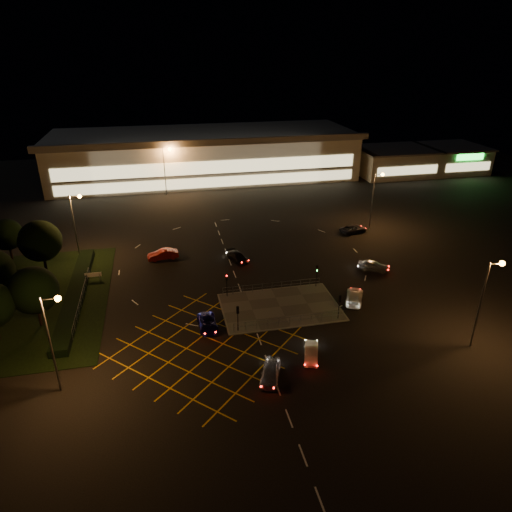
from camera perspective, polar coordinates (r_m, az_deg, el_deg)
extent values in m
plane|color=black|center=(57.98, 0.61, -5.64)|extent=(180.00, 180.00, 0.00)
cube|color=#4C4944|center=(56.71, 3.04, -6.37)|extent=(14.00, 9.00, 0.12)
cube|color=black|center=(64.34, -25.93, -5.07)|extent=(18.00, 30.00, 0.08)
cube|color=black|center=(63.00, -21.61, -4.39)|extent=(2.00, 26.00, 1.00)
cube|color=beige|center=(113.88, -6.44, 12.37)|extent=(70.00, 25.00, 10.00)
cube|color=slate|center=(112.87, -6.57, 14.95)|extent=(72.00, 26.50, 0.60)
cube|color=#FFEAA5|center=(101.73, -5.65, 10.90)|extent=(66.00, 0.20, 3.00)
cube|color=#FFEAA5|center=(102.55, -5.57, 9.16)|extent=(66.00, 0.20, 2.20)
cube|color=beige|center=(120.44, 16.81, 11.20)|extent=(18.00, 14.00, 6.00)
cube|color=slate|center=(119.78, 17.00, 12.66)|extent=(18.80, 14.80, 0.40)
cube|color=#FFEAA5|center=(114.58, 18.43, 10.11)|extent=(15.30, 0.20, 2.00)
cube|color=beige|center=(128.80, 23.21, 11.11)|extent=(14.00, 14.00, 6.00)
cube|color=slate|center=(128.19, 23.45, 12.47)|extent=(14.80, 14.80, 0.40)
cube|color=#FFEAA5|center=(123.34, 24.99, 10.06)|extent=(11.90, 0.20, 2.00)
cube|color=#19E533|center=(122.76, 25.22, 11.12)|extent=(7.00, 0.30, 1.40)
cylinder|color=slate|center=(45.41, -24.25, -10.25)|extent=(0.20, 0.20, 10.00)
cylinder|color=slate|center=(42.84, -24.46, -4.91)|extent=(1.40, 0.12, 0.12)
sphere|color=orange|center=(42.70, -23.53, -4.90)|extent=(0.56, 0.56, 0.56)
cylinder|color=slate|center=(52.64, 26.19, -5.63)|extent=(0.20, 0.20, 10.00)
cylinder|color=slate|center=(51.02, 27.81, -0.84)|extent=(1.40, 0.12, 0.12)
sphere|color=orange|center=(51.48, 28.41, -0.81)|extent=(0.56, 0.56, 0.56)
cylinder|color=slate|center=(72.17, -21.70, 3.27)|extent=(0.20, 0.20, 10.00)
cylinder|color=slate|center=(70.56, -21.76, 6.94)|extent=(1.40, 0.12, 0.12)
sphere|color=orange|center=(70.46, -21.19, 6.97)|extent=(0.56, 0.56, 0.56)
cylinder|color=slate|center=(80.92, 14.29, 6.54)|extent=(0.20, 0.20, 10.00)
cylinder|color=slate|center=(79.91, 15.12, 9.82)|extent=(1.40, 0.12, 0.12)
sphere|color=orange|center=(80.24, 15.56, 9.79)|extent=(0.56, 0.56, 0.56)
cylinder|color=slate|center=(99.72, -11.34, 10.25)|extent=(0.20, 0.20, 10.00)
cylinder|color=slate|center=(98.66, -11.16, 12.98)|extent=(1.40, 0.12, 0.12)
sphere|color=orange|center=(98.68, -10.75, 12.98)|extent=(0.56, 0.56, 0.56)
cylinder|color=slate|center=(109.66, 10.39, 11.64)|extent=(0.20, 0.20, 10.00)
cylinder|color=slate|center=(108.95, 10.94, 14.10)|extent=(1.40, 0.12, 0.12)
sphere|color=orange|center=(109.23, 11.29, 14.07)|extent=(0.56, 0.56, 0.56)
cylinder|color=black|center=(51.46, -2.28, -7.89)|extent=(0.10, 0.10, 3.00)
cube|color=black|center=(50.82, -2.30, -6.75)|extent=(0.28, 0.18, 0.90)
sphere|color=#19FF33|center=(50.93, -2.33, -6.68)|extent=(0.16, 0.16, 0.16)
cylinder|color=black|center=(54.44, 10.33, -6.32)|extent=(0.10, 0.10, 3.00)
cube|color=black|center=(53.83, 10.42, -5.23)|extent=(0.28, 0.18, 0.90)
sphere|color=#19FF33|center=(53.94, 10.37, -5.16)|extent=(0.16, 0.16, 0.16)
cylinder|color=black|center=(58.26, -3.67, -3.71)|extent=(0.10, 0.10, 3.00)
cube|color=black|center=(57.70, -3.70, -2.66)|extent=(0.28, 0.18, 0.90)
sphere|color=#FF0C0C|center=(57.58, -3.68, -2.72)|extent=(0.16, 0.16, 0.16)
cylinder|color=black|center=(60.91, 7.56, -2.54)|extent=(0.10, 0.10, 3.00)
cube|color=black|center=(60.37, 7.63, -1.53)|extent=(0.28, 0.18, 0.90)
sphere|color=#19FF33|center=(60.26, 7.67, -1.58)|extent=(0.16, 0.16, 0.16)
cylinder|color=black|center=(70.69, -24.86, -0.91)|extent=(0.36, 0.36, 2.88)
sphere|color=black|center=(69.37, -25.37, 1.71)|extent=(5.76, 5.76, 5.76)
cylinder|color=black|center=(77.71, -28.30, 0.43)|extent=(0.36, 0.36, 2.34)
sphere|color=black|center=(76.71, -28.73, 2.37)|extent=(4.68, 4.68, 4.68)
cylinder|color=black|center=(58.15, -25.43, -6.71)|extent=(0.36, 0.36, 2.70)
sphere|color=black|center=(56.62, -26.04, -3.85)|extent=(5.40, 5.40, 5.40)
imported|color=silver|center=(45.47, 1.82, -14.33)|extent=(3.20, 4.65, 1.47)
imported|color=white|center=(48.36, 6.91, -11.93)|extent=(2.50, 4.05, 1.26)
imported|color=#100C4D|center=(52.85, -6.09, -8.35)|extent=(2.20, 4.50, 1.23)
imported|color=black|center=(68.26, -2.33, -0.10)|extent=(3.26, 4.67, 1.25)
imported|color=#A4A7AB|center=(67.34, 14.46, -1.18)|extent=(4.68, 3.74, 1.50)
imported|color=maroon|center=(70.10, -11.58, 0.20)|extent=(4.76, 2.17, 1.51)
imported|color=black|center=(80.20, 12.10, 3.30)|extent=(5.20, 3.29, 1.34)
imported|color=silver|center=(58.89, 12.19, -4.94)|extent=(4.06, 5.32, 1.44)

